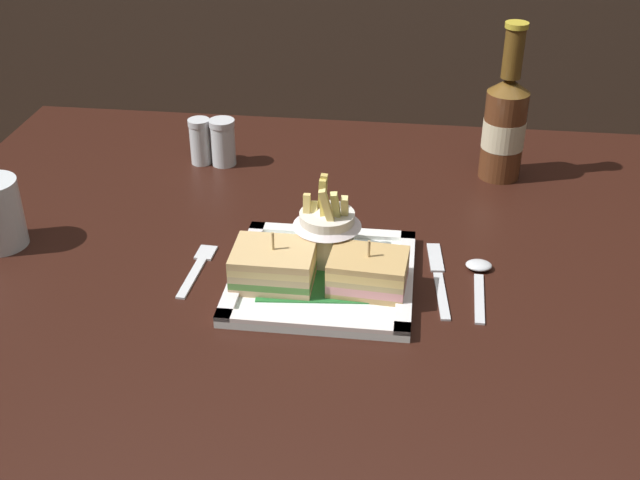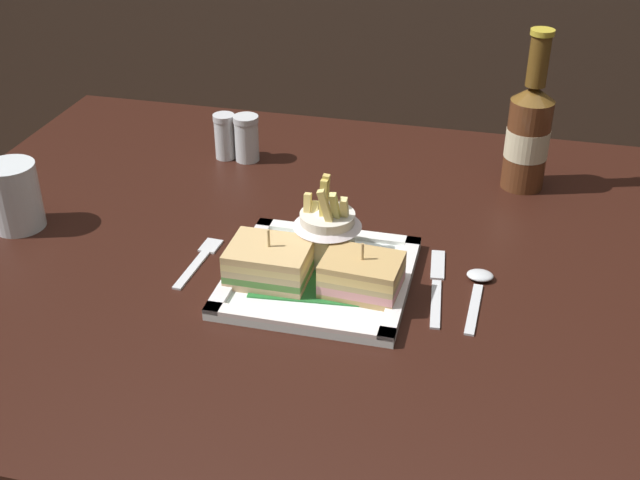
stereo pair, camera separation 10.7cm
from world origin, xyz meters
TOP-DOWN VIEW (x-y plane):
  - dining_table at (0.00, 0.00)m, footprint 1.21×0.94m
  - square_plate at (0.02, -0.07)m, footprint 0.23×0.23m
  - sandwich_half_left at (-0.04, -0.10)m, footprint 0.10×0.08m
  - sandwich_half_right at (0.08, -0.10)m, footprint 0.10×0.08m
  - fries_cup at (0.02, -0.03)m, footprint 0.09×0.09m
  - beer_bottle at (0.26, 0.27)m, footprint 0.07×0.07m
  - water_glass at (-0.44, -0.04)m, footprint 0.07×0.07m
  - fork at (-0.15, -0.06)m, footprint 0.03×0.13m
  - knife at (0.17, -0.05)m, footprint 0.03×0.17m
  - spoon at (0.22, -0.04)m, footprint 0.04×0.14m
  - salt_shaker at (-0.23, 0.26)m, footprint 0.04×0.04m
  - pepper_shaker at (-0.19, 0.26)m, footprint 0.04×0.04m

SIDE VIEW (x-z plane):
  - dining_table at x=0.00m, z-range 0.24..0.98m
  - knife at x=0.17m, z-range 0.74..0.74m
  - fork at x=-0.15m, z-range 0.74..0.74m
  - spoon at x=0.22m, z-range 0.74..0.75m
  - square_plate at x=0.02m, z-range 0.74..0.76m
  - sandwich_half_right at x=0.08m, z-range 0.74..0.81m
  - sandwich_half_left at x=-0.04m, z-range 0.74..0.81m
  - salt_shaker at x=-0.23m, z-range 0.74..0.81m
  - pepper_shaker at x=-0.19m, z-range 0.74..0.81m
  - water_glass at x=-0.44m, z-range 0.73..0.83m
  - fries_cup at x=0.02m, z-range 0.74..0.86m
  - beer_bottle at x=0.26m, z-range 0.71..0.96m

